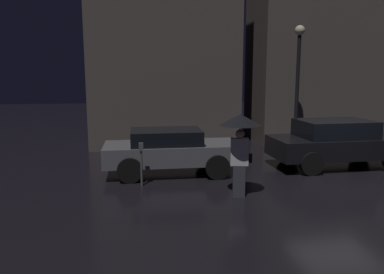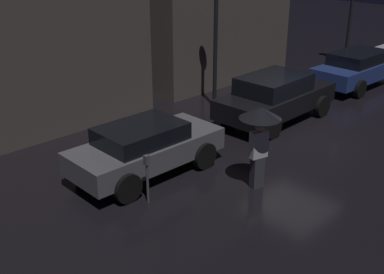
# 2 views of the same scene
# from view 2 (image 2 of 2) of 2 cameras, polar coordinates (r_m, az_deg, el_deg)

# --- Properties ---
(ground_plane) EXTENTS (60.00, 60.00, 0.00)m
(ground_plane) POSITION_cam_2_polar(r_m,az_deg,el_deg) (14.99, 12.45, 0.04)
(ground_plane) COLOR black
(parked_car_grey) EXTENTS (4.04, 1.87, 1.36)m
(parked_car_grey) POSITION_cam_2_polar(r_m,az_deg,el_deg) (12.19, -5.56, -1.19)
(parked_car_grey) COLOR slate
(parked_car_grey) RESTS_ON ground
(parked_car_black) EXTENTS (4.46, 2.03, 1.54)m
(parked_car_black) POSITION_cam_2_polar(r_m,az_deg,el_deg) (15.95, 9.85, 4.76)
(parked_car_black) COLOR black
(parked_car_black) RESTS_ON ground
(parked_car_blue) EXTENTS (4.74, 1.89, 1.41)m
(parked_car_blue) POSITION_cam_2_polar(r_m,az_deg,el_deg) (20.61, 19.19, 7.82)
(parked_car_blue) COLOR navy
(parked_car_blue) RESTS_ON ground
(pedestrian_with_umbrella) EXTENTS (0.99, 0.99, 2.06)m
(pedestrian_with_umbrella) POSITION_cam_2_polar(r_m,az_deg,el_deg) (11.24, 8.04, 1.30)
(pedestrian_with_umbrella) COLOR #383842
(pedestrian_with_umbrella) RESTS_ON ground
(parking_meter) EXTENTS (0.12, 0.10, 1.19)m
(parking_meter) POSITION_cam_2_polar(r_m,az_deg,el_deg) (10.86, -5.33, -4.34)
(parking_meter) COLOR #4C5154
(parking_meter) RESTS_ON ground
(street_lamp_near) EXTENTS (0.37, 0.37, 4.78)m
(street_lamp_near) POSITION_cam_2_polar(r_m,az_deg,el_deg) (16.51, 2.85, 13.75)
(street_lamp_near) COLOR black
(street_lamp_near) RESTS_ON ground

